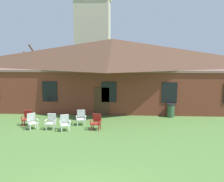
# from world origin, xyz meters

# --- Properties ---
(brick_building) EXTENTS (22.93, 10.40, 5.78)m
(brick_building) POSITION_xyz_m (-0.00, 17.18, 2.94)
(brick_building) COLOR brown
(brick_building) RESTS_ON ground
(dome_tower) EXTENTS (5.18, 5.18, 17.89)m
(dome_tower) POSITION_xyz_m (-3.67, 32.87, 8.13)
(dome_tower) COLOR #BCB29E
(dome_tower) RESTS_ON ground
(lawn_chair_by_porch) EXTENTS (0.67, 0.71, 0.96)m
(lawn_chair_by_porch) POSITION_xyz_m (-5.14, 9.33, 0.50)
(lawn_chair_by_porch) COLOR maroon
(lawn_chair_by_porch) RESTS_ON ground
(lawn_chair_near_door) EXTENTS (0.85, 0.87, 0.96)m
(lawn_chair_near_door) POSITION_xyz_m (-4.55, 8.52, 0.50)
(lawn_chair_near_door) COLOR silver
(lawn_chair_near_door) RESTS_ON ground
(lawn_chair_left_end) EXTENTS (0.65, 0.68, 0.96)m
(lawn_chair_left_end) POSITION_xyz_m (-3.33, 8.51, 0.50)
(lawn_chair_left_end) COLOR silver
(lawn_chair_left_end) RESTS_ON ground
(lawn_chair_middle) EXTENTS (0.76, 0.81, 0.96)m
(lawn_chair_middle) POSITION_xyz_m (-2.43, 8.28, 0.50)
(lawn_chair_middle) COLOR white
(lawn_chair_middle) RESTS_ON ground
(lawn_chair_right_end) EXTENTS (0.70, 0.74, 0.96)m
(lawn_chair_right_end) POSITION_xyz_m (-1.65, 9.59, 0.50)
(lawn_chair_right_end) COLOR white
(lawn_chair_right_end) RESTS_ON ground
(lawn_chair_far_side) EXTENTS (0.70, 0.73, 0.96)m
(lawn_chair_far_side) POSITION_xyz_m (-0.54, 8.60, 0.50)
(lawn_chair_far_side) COLOR maroon
(lawn_chair_far_side) RESTS_ON ground
(bare_tree_beside_building) EXTENTS (1.68, 1.31, 5.34)m
(bare_tree_beside_building) POSITION_xyz_m (-7.80, 18.50, 2.63)
(bare_tree_beside_building) COLOR brown
(bare_tree_beside_building) RESTS_ON ground
(trash_bin) EXTENTS (0.56, 0.56, 0.98)m
(trash_bin) POSITION_xyz_m (4.51, 11.89, 0.50)
(trash_bin) COLOR #335638
(trash_bin) RESTS_ON ground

